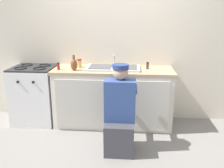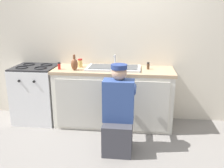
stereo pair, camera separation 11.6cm
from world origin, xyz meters
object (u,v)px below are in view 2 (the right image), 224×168
Objects in this scene: vase_decorative at (74,64)px; condiment_jar at (80,63)px; spice_bottle_pepper at (148,66)px; sink_double_basin at (114,68)px; plumber_person at (118,116)px; stove_range at (37,94)px; spice_bottle_red at (59,66)px.

vase_decorative is 0.22m from condiment_jar.
vase_decorative reaches higher than spice_bottle_pepper.
vase_decorative reaches higher than sink_double_basin.
condiment_jar is at bearing 81.99° from vase_decorative.
plumber_person is 10.52× the size of spice_bottle_pepper.
sink_double_basin is 7.62× the size of spice_bottle_pepper.
vase_decorative reaches higher than stove_range.
condiment_jar is at bearing 5.67° from stove_range.
spice_bottle_red is (-0.27, -0.19, -0.01)m from condiment_jar.
vase_decorative is at bearing 138.74° from plumber_person.
vase_decorative reaches higher than spice_bottle_red.
vase_decorative reaches higher than condiment_jar.
stove_range is 3.95× the size of vase_decorative.
plumber_person is 10.52× the size of spice_bottle_red.
condiment_jar is (-0.67, 0.84, 0.49)m from plumber_person.
spice_bottle_red is 1.00× the size of spice_bottle_pepper.
sink_double_basin is at bearing -7.39° from condiment_jar.
spice_bottle_pepper is (1.07, 0.19, -0.04)m from vase_decorative.
sink_double_basin is 0.52m from spice_bottle_pepper.
vase_decorative is at bearing -6.54° from spice_bottle_red.
stove_range is at bearing 151.08° from plumber_person.
sink_double_basin is at bearing 0.10° from stove_range.
sink_double_basin is 0.90m from plumber_person.
spice_bottle_pepper is at bearing -1.48° from condiment_jar.
spice_bottle_red is at bearing -15.22° from stove_range.
stove_range is 0.87m from condiment_jar.
spice_bottle_pepper is at bearing 65.59° from plumber_person.
sink_double_basin is 0.53m from condiment_jar.
spice_bottle_red is at bearing -145.04° from condiment_jar.
condiment_jar is (0.03, 0.22, -0.03)m from vase_decorative.
plumber_person is at bearing -51.13° from condiment_jar.
spice_bottle_red is (-0.80, -0.12, 0.03)m from sink_double_basin.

